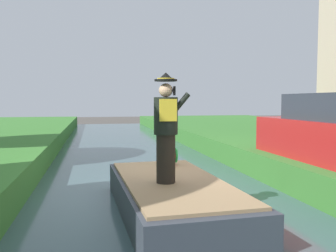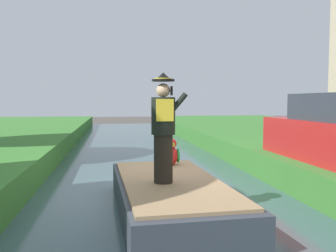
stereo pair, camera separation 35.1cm
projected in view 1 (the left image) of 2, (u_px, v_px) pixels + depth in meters
ground_plane at (158, 198)px, 7.74m from camera, size 80.00×80.00×0.00m
canal_water at (158, 196)px, 7.74m from camera, size 5.34×48.00×0.10m
boat at (172, 197)px, 6.37m from camera, size 1.98×4.28×0.61m
person_pirate at (166, 128)px, 6.03m from camera, size 0.61×0.42×1.85m
parrot_plush at (170, 154)px, 7.77m from camera, size 0.36×0.34×0.57m
parked_car_red at (331, 132)px, 8.20m from camera, size 1.70×4.00×1.50m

